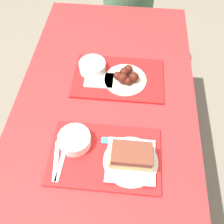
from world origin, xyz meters
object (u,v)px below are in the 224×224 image
Objects in this scene: tray_far at (118,78)px; tray_near at (105,156)px; bowl_coleslaw_near at (75,140)px; bowl_coleslaw_far at (92,66)px; wings_plate_far at (126,77)px; brisket_sandwich_plate at (131,158)px.

tray_near is at bearing -92.73° from tray_far.
bowl_coleslaw_near is at bearing 161.30° from tray_near.
tray_near and tray_far have the same top height.
wings_plate_far is at bearing -16.34° from bowl_coleslaw_far.
tray_near is at bearing -18.70° from bowl_coleslaw_near.
tray_near is 3.38× the size of bowl_coleslaw_near.
bowl_coleslaw_far is 0.18m from wings_plate_far.
bowl_coleslaw_near is at bearing -111.21° from tray_far.
tray_near is at bearing -76.18° from bowl_coleslaw_far.
tray_near is 0.41m from wings_plate_far.
wings_plate_far is at bearing -22.92° from tray_far.
brisket_sandwich_plate is (0.08, -0.44, 0.04)m from tray_far.
bowl_coleslaw_near is 0.63× the size of wings_plate_far.
tray_far is at bearing -14.42° from bowl_coleslaw_far.
wings_plate_far is (0.17, -0.05, -0.01)m from bowl_coleslaw_far.
tray_near is 0.42m from tray_far.
wings_plate_far is (0.04, -0.02, 0.03)m from tray_far.
tray_far is 3.38× the size of bowl_coleslaw_near.
bowl_coleslaw_near is (-0.15, -0.38, 0.03)m from tray_far.
bowl_coleslaw_near is 0.24m from brisket_sandwich_plate.
tray_far is 0.05m from wings_plate_far.
bowl_coleslaw_near is 1.00× the size of bowl_coleslaw_far.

